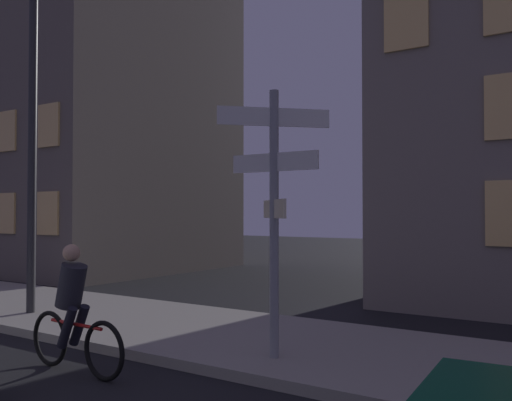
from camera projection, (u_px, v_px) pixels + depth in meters
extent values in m
cube|color=gray|center=(298.00, 347.00, 7.90)|extent=(40.00, 3.35, 0.14)
cylinder|color=gray|center=(274.00, 223.00, 7.10)|extent=(0.12, 0.12, 3.47)
cube|color=white|center=(274.00, 117.00, 7.13)|extent=(1.08, 1.08, 0.24)
cube|color=white|center=(274.00, 162.00, 7.12)|extent=(1.29, 0.03, 0.24)
cube|color=beige|center=(274.00, 209.00, 7.10)|extent=(0.83, 0.83, 0.24)
cylinder|color=#2D2D30|center=(32.00, 135.00, 10.33)|extent=(0.16, 0.16, 6.67)
torus|color=black|center=(104.00, 351.00, 6.52)|extent=(0.72, 0.09, 0.72)
torus|color=black|center=(50.00, 338.00, 7.17)|extent=(0.72, 0.09, 0.72)
cylinder|color=red|center=(76.00, 324.00, 6.85)|extent=(1.00, 0.09, 0.04)
cylinder|color=#26262D|center=(71.00, 286.00, 6.92)|extent=(0.47, 0.34, 0.61)
sphere|color=tan|center=(71.00, 253.00, 6.93)|extent=(0.22, 0.22, 0.22)
cylinder|color=black|center=(79.00, 325.00, 6.95)|extent=(0.35, 0.14, 0.55)
cylinder|color=black|center=(67.00, 327.00, 6.80)|extent=(0.35, 0.14, 0.55)
cube|color=#6B6056|center=(75.00, 98.00, 20.71)|extent=(9.99, 7.97, 12.74)
cube|color=#F2C672|center=(6.00, 213.00, 16.16)|extent=(0.90, 0.06, 1.20)
cube|color=#F2C672|center=(48.00, 213.00, 15.06)|extent=(0.90, 0.06, 1.20)
cube|color=#F2C672|center=(7.00, 131.00, 16.22)|extent=(0.90, 0.06, 1.20)
cube|color=#F2C672|center=(49.00, 125.00, 15.12)|extent=(0.90, 0.06, 1.20)
cube|color=#F2C672|center=(512.00, 213.00, 9.82)|extent=(0.90, 0.06, 1.20)
cube|color=#F2C672|center=(511.00, 106.00, 9.86)|extent=(0.90, 0.06, 1.20)
cube|color=#F2C672|center=(406.00, 20.00, 10.96)|extent=(0.90, 0.06, 1.20)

